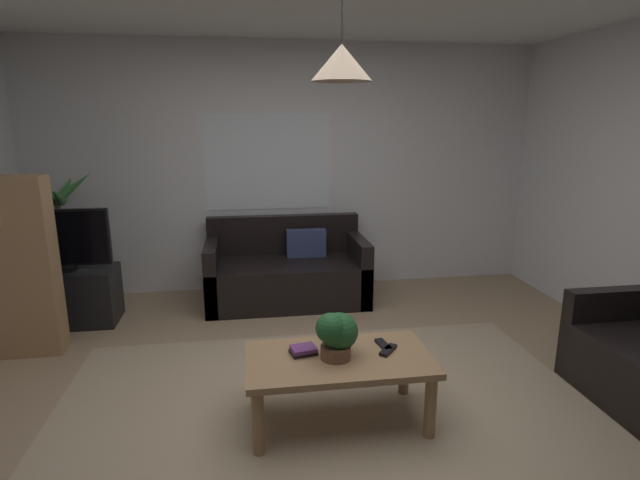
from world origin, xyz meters
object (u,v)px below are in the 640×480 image
(coffee_table, at_px, (339,367))
(book_on_table_1, at_px, (304,349))
(remote_on_table_1, at_px, (383,345))
(couch_under_window, at_px, (287,274))
(tv, at_px, (56,240))
(potted_plant_on_table, at_px, (336,333))
(potted_palm_corner, at_px, (62,250))
(book_on_table_0, at_px, (303,352))
(remote_on_table_0, at_px, (388,350))
(bookshelf_corner, at_px, (5,266))
(pendant_lamp, at_px, (342,63))
(tv_stand, at_px, (65,297))

(coffee_table, relative_size, book_on_table_1, 7.63)
(coffee_table, xyz_separation_m, remote_on_table_1, (0.30, 0.09, 0.08))
(couch_under_window, xyz_separation_m, tv, (-2.02, -0.31, 0.51))
(potted_plant_on_table, height_order, potted_palm_corner, potted_palm_corner)
(couch_under_window, height_order, remote_on_table_1, couch_under_window)
(remote_on_table_1, height_order, potted_palm_corner, potted_palm_corner)
(book_on_table_0, relative_size, tv, 0.17)
(coffee_table, height_order, remote_on_table_0, remote_on_table_0)
(book_on_table_1, distance_m, remote_on_table_1, 0.50)
(book_on_table_1, relative_size, bookshelf_corner, 0.10)
(potted_palm_corner, distance_m, pendant_lamp, 3.61)
(couch_under_window, xyz_separation_m, coffee_table, (0.12, -2.12, 0.08))
(coffee_table, bearing_deg, tv, 139.65)
(book_on_table_0, height_order, bookshelf_corner, bookshelf_corner)
(remote_on_table_0, xyz_separation_m, potted_palm_corner, (-2.60, 2.32, 0.12))
(book_on_table_1, xyz_separation_m, tv_stand, (-1.94, 1.78, -0.21))
(remote_on_table_1, bearing_deg, book_on_table_1, -6.98)
(coffee_table, relative_size, pendant_lamp, 1.91)
(coffee_table, distance_m, book_on_table_1, 0.24)
(potted_plant_on_table, height_order, tv_stand, potted_plant_on_table)
(tv_stand, height_order, potted_palm_corner, potted_palm_corner)
(book_on_table_1, height_order, potted_plant_on_table, potted_plant_on_table)
(remote_on_table_0, xyz_separation_m, remote_on_table_1, (-0.01, 0.07, 0.00))
(coffee_table, distance_m, pendant_lamp, 1.72)
(coffee_table, bearing_deg, potted_palm_corner, 134.43)
(book_on_table_0, xyz_separation_m, remote_on_table_1, (0.50, 0.02, -0.00))
(coffee_table, xyz_separation_m, potted_palm_corner, (-2.29, 2.34, 0.20))
(potted_plant_on_table, bearing_deg, tv_stand, 139.00)
(couch_under_window, distance_m, potted_palm_corner, 2.20)
(couch_under_window, distance_m, coffee_table, 2.13)
(tv_stand, height_order, bookshelf_corner, bookshelf_corner)
(remote_on_table_0, xyz_separation_m, potted_plant_on_table, (-0.32, -0.02, 0.14))
(couch_under_window, bearing_deg, tv, -171.37)
(remote_on_table_0, bearing_deg, tv_stand, -176.22)
(book_on_table_1, distance_m, potted_plant_on_table, 0.23)
(remote_on_table_0, distance_m, potted_palm_corner, 3.49)
(tv, distance_m, bookshelf_corner, 0.59)
(tv_stand, bearing_deg, bookshelf_corner, -107.85)
(pendant_lamp, bearing_deg, tv_stand, 139.32)
(tv_stand, bearing_deg, book_on_table_0, -42.48)
(pendant_lamp, bearing_deg, bookshelf_corner, 151.51)
(book_on_table_1, bearing_deg, bookshelf_corner, 150.56)
(remote_on_table_1, distance_m, tv_stand, 3.01)
(remote_on_table_1, relative_size, potted_palm_corner, 0.12)
(book_on_table_1, distance_m, pendant_lamp, 1.63)
(couch_under_window, distance_m, remote_on_table_0, 2.16)
(remote_on_table_1, height_order, bookshelf_corner, bookshelf_corner)
(tv_stand, bearing_deg, tv, -90.00)
(book_on_table_1, bearing_deg, couch_under_window, 87.78)
(couch_under_window, distance_m, book_on_table_0, 2.07)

